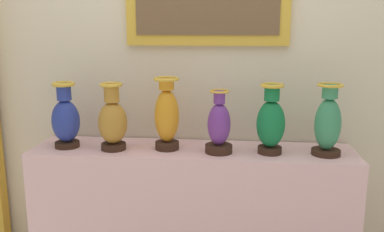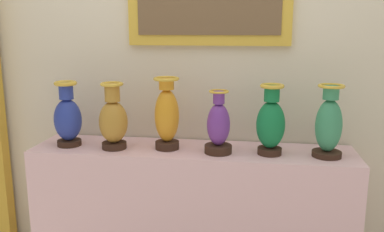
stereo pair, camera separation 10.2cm
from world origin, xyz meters
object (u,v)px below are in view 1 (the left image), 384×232
vase_violet (219,127)px  vase_ochre (113,121)px  vase_emerald (271,122)px  vase_amber (167,116)px  vase_jade (328,123)px  vase_cobalt (66,119)px

vase_violet → vase_ochre: bearing=-180.0°
vase_ochre → vase_emerald: vase_emerald is taller
vase_amber → vase_ochre: bearing=-173.1°
vase_ochre → vase_violet: size_ratio=1.09×
vase_amber → vase_jade: size_ratio=1.05×
vase_ochre → vase_violet: (0.59, 0.00, -0.02)m
vase_cobalt → vase_amber: bearing=1.6°
vase_violet → vase_emerald: 0.28m
vase_violet → vase_emerald: bearing=3.4°
vase_amber → vase_emerald: (0.57, -0.02, -0.02)m
vase_ochre → vase_violet: 0.59m
vase_cobalt → vase_ochre: (0.28, -0.02, -0.00)m
vase_violet → vase_jade: bearing=1.8°
vase_amber → vase_jade: (0.87, -0.02, -0.02)m
vase_cobalt → vase_ochre: bearing=-4.2°
vase_jade → vase_violet: bearing=-178.2°
vase_cobalt → vase_amber: size_ratio=0.92×
vase_ochre → vase_cobalt: bearing=175.8°
vase_amber → vase_violet: vase_amber is taller
vase_ochre → vase_amber: vase_amber is taller
vase_ochre → vase_jade: (1.17, 0.02, 0.01)m
vase_cobalt → vase_jade: (1.45, -0.00, 0.01)m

